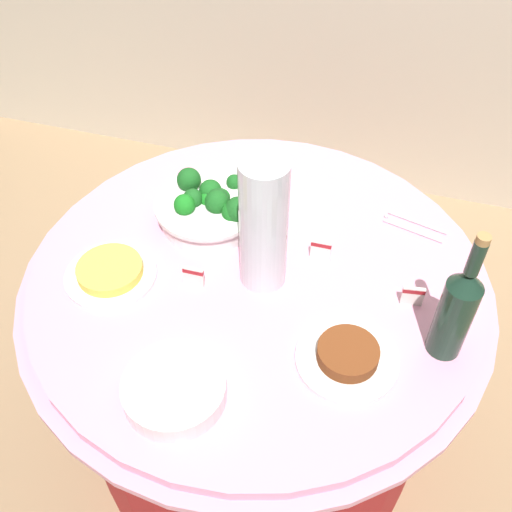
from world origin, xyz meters
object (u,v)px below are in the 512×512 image
decorative_fruit_vase (263,232)px  food_plate_stir_fry (347,356)px  label_placard_mid (321,249)px  food_plate_fried_egg (110,272)px  broccoli_bowl (210,206)px  plate_stack (174,390)px  label_placard_rear (413,296)px  wine_bottle (456,310)px  label_placard_front (193,276)px  serving_tongs (412,226)px

decorative_fruit_vase → food_plate_stir_fry: (0.24, -0.18, -0.13)m
label_placard_mid → food_plate_fried_egg: bearing=-156.5°
broccoli_bowl → plate_stack: bearing=-78.4°
label_placard_rear → food_plate_stir_fry: bearing=-120.2°
food_plate_fried_egg → label_placard_rear: label_placard_rear is taller
wine_bottle → label_placard_front: wine_bottle is taller
wine_bottle → food_plate_fried_egg: 0.79m
plate_stack → label_placard_mid: 0.51m
wine_bottle → food_plate_stir_fry: size_ratio=1.53×
broccoli_bowl → label_placard_rear: bearing=-14.9°
food_plate_fried_egg → serving_tongs: bearing=29.5°
label_placard_rear → label_placard_front: bearing=-170.6°
serving_tongs → decorative_fruit_vase: bearing=-139.3°
wine_bottle → label_placard_mid: size_ratio=6.11×
label_placard_rear → decorative_fruit_vase: bearing=-177.8°
plate_stack → label_placard_rear: size_ratio=3.82×
label_placard_front → label_placard_rear: (0.50, 0.08, 0.00)m
broccoli_bowl → decorative_fruit_vase: decorative_fruit_vase is taller
broccoli_bowl → serving_tongs: size_ratio=1.68×
wine_bottle → plate_stack: bearing=-151.5°
food_plate_stir_fry → label_placard_mid: label_placard_mid is taller
label_placard_rear → food_plate_fried_egg: bearing=-170.6°
food_plate_fried_egg → label_placard_rear: size_ratio=4.00×
wine_bottle → food_plate_fried_egg: size_ratio=1.53×
broccoli_bowl → food_plate_stir_fry: 0.54m
food_plate_stir_fry → serving_tongs: bearing=79.1°
broccoli_bowl → food_plate_stir_fry: broccoli_bowl is taller
plate_stack → food_plate_fried_egg: bearing=136.0°
plate_stack → label_placard_rear: 0.57m
broccoli_bowl → serving_tongs: 0.53m
serving_tongs → food_plate_fried_egg: food_plate_fried_egg is taller
food_plate_fried_egg → label_placard_front: size_ratio=4.00×
wine_bottle → food_plate_fried_egg: wine_bottle is taller
label_placard_front → label_placard_rear: size_ratio=1.00×
decorative_fruit_vase → label_placard_rear: (0.35, 0.01, -0.12)m
food_plate_stir_fry → label_placard_mid: (-0.12, 0.28, 0.01)m
broccoli_bowl → wine_bottle: (0.62, -0.24, 0.08)m
food_plate_stir_fry → label_placard_rear: (0.11, 0.19, 0.01)m
serving_tongs → label_placard_rear: bearing=-84.7°
serving_tongs → label_placard_front: 0.59m
broccoli_bowl → label_placard_front: size_ratio=5.09×
label_placard_mid → label_placard_rear: (0.23, -0.09, 0.00)m
food_plate_stir_fry → label_placard_rear: size_ratio=4.00×
serving_tongs → label_placard_rear: 0.27m
label_placard_front → wine_bottle: bearing=-1.8°
food_plate_fried_egg → decorative_fruit_vase: bearing=16.3°
broccoli_bowl → label_placard_rear: 0.56m
food_plate_fried_egg → label_placard_mid: bearing=23.5°
plate_stack → label_placard_front: label_placard_front is taller
broccoli_bowl → label_placard_mid: bearing=-10.2°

